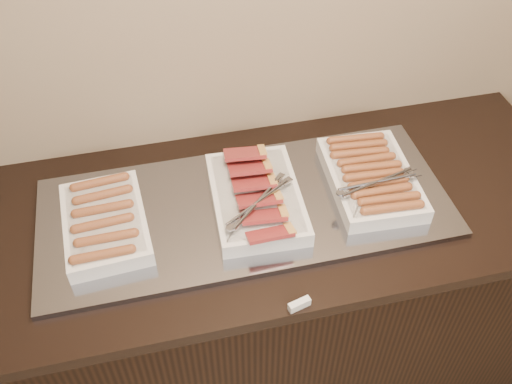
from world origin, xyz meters
TOP-DOWN VIEW (x-y plane):
  - counter at (0.00, 2.13)m, footprint 2.06×0.76m
  - warming_tray at (-0.02, 2.13)m, footprint 1.20×0.50m
  - dish_left at (-0.42, 2.13)m, footprint 0.24×0.35m
  - dish_center at (0.02, 2.13)m, footprint 0.27×0.40m
  - dish_right at (0.37, 2.13)m, footprint 0.28×0.38m
  - label_holder at (0.04, 1.77)m, footprint 0.06×0.03m

SIDE VIEW (x-z plane):
  - counter at x=0.00m, z-range 0.00..0.90m
  - warming_tray at x=-0.02m, z-range 0.90..0.92m
  - label_holder at x=0.04m, z-range 0.90..0.92m
  - dish_left at x=-0.42m, z-range 0.91..0.98m
  - dish_center at x=0.02m, z-range 0.91..0.99m
  - dish_right at x=0.37m, z-range 0.91..0.99m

